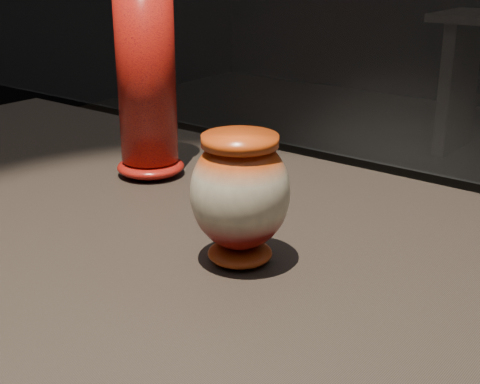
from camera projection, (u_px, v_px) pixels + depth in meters
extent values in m
cube|color=black|center=(230.00, 254.00, 0.96)|extent=(2.00, 0.80, 0.05)
ellipsoid|color=#670C09|center=(240.00, 253.00, 0.87)|extent=(0.11, 0.11, 0.02)
ellipsoid|color=beige|center=(240.00, 193.00, 0.85)|extent=(0.17, 0.17, 0.15)
cylinder|color=#DB4B14|center=(240.00, 141.00, 0.82)|extent=(0.13, 0.13, 0.01)
ellipsoid|color=red|center=(151.00, 166.00, 1.20)|extent=(0.13, 0.13, 0.03)
cylinder|color=red|center=(146.00, 64.00, 1.14)|extent=(0.11, 0.11, 0.34)
cube|color=black|center=(458.00, 86.00, 4.38)|extent=(0.08, 0.50, 0.85)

